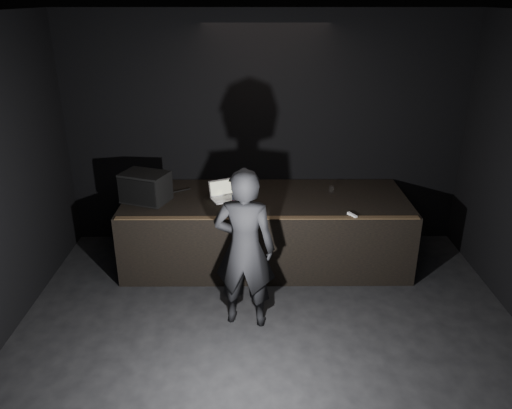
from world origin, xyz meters
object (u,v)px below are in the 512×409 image
object	(u,v)px
stage_monitor	(145,187)
laptop	(223,194)
stage_riser	(266,229)
person	(245,249)
beer_can	(234,197)

from	to	relation	value
stage_monitor	laptop	world-z (taller)	stage_monitor
stage_riser	person	size ratio (longest dim) A/B	2.05
stage_monitor	laptop	bearing A→B (deg)	25.54
stage_riser	laptop	size ratio (longest dim) A/B	8.78
stage_monitor	beer_can	xyz separation A→B (m)	(1.23, -0.08, -0.12)
stage_riser	stage_monitor	bearing A→B (deg)	-175.99
stage_monitor	stage_riser	bearing A→B (deg)	24.62
stage_riser	stage_monitor	world-z (taller)	stage_monitor
beer_can	person	distance (m)	1.32
stage_monitor	beer_can	distance (m)	1.24
stage_monitor	laptop	size ratio (longest dim) A/B	1.59
laptop	person	size ratio (longest dim) A/B	0.23
laptop	stage_riser	bearing A→B (deg)	-22.19
stage_riser	person	distance (m)	1.61
stage_riser	beer_can	size ratio (longest dim) A/B	24.63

